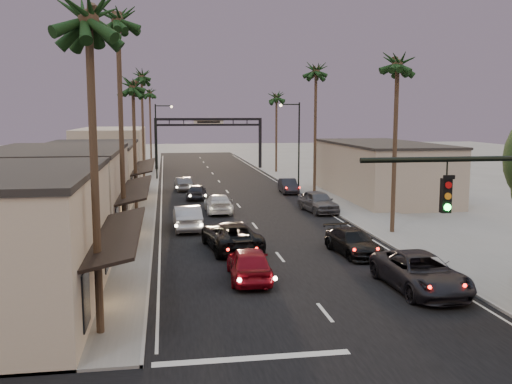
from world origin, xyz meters
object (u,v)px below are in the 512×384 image
object	(u,v)px
curbside_black	(353,242)
arch	(209,130)
oncoming_silver	(187,218)
palm_la	(88,6)
palm_ld	(141,73)
palm_far	(150,90)
oncoming_red	(249,263)
palm_ra	(398,57)
curbside_near	(420,272)
palm_rc	(277,94)
palm_lc	(133,81)
palm_rb	(316,67)
oncoming_pickup	(231,236)
streetlight_left	(158,135)
palm_lb	(117,13)
streetlight_right	(296,139)

from	to	relation	value
curbside_black	arch	bearing A→B (deg)	88.07
arch	oncoming_silver	world-z (taller)	arch
palm_la	palm_ld	bearing A→B (deg)	90.00
palm_far	oncoming_red	size ratio (longest dim) A/B	2.75
palm_ra	curbside_near	distance (m)	16.29
palm_ra	palm_rc	distance (m)	40.01
palm_lc	oncoming_silver	bearing A→B (deg)	-65.80
palm_la	palm_far	world-z (taller)	same
palm_ld	palm_rb	xyz separation A→B (m)	(17.20, -11.00, 0.00)
arch	palm_ld	xyz separation A→B (m)	(-8.60, -15.00, 6.88)
palm_rc	oncoming_pickup	distance (m)	45.22
curbside_near	palm_ra	bearing A→B (deg)	71.23
palm_rb	palm_ra	bearing A→B (deg)	-90.00
arch	oncoming_silver	xyz separation A→B (m)	(-4.77, -42.51, -4.70)
streetlight_left	curbside_black	distance (m)	40.86
palm_la	oncoming_pickup	distance (m)	17.31
palm_ld	oncoming_red	distance (m)	42.15
arch	curbside_black	xyz separation A→B (m)	(4.18, -51.05, -4.83)
palm_rc	oncoming_silver	world-z (taller)	palm_rc
arch	palm_lb	world-z (taller)	palm_lb
palm_rb	curbside_black	size ratio (longest dim) A/B	2.91
palm_la	curbside_near	size ratio (longest dim) A/B	2.21
curbside_near	streetlight_left	bearing A→B (deg)	102.62
palm_lb	oncoming_silver	world-z (taller)	palm_lb
streetlight_right	curbside_near	xyz separation A→B (m)	(-1.89, -32.84, -4.50)
palm_ra	palm_rc	bearing A→B (deg)	90.00
palm_lb	oncoming_pickup	size ratio (longest dim) A/B	2.55
oncoming_red	palm_ra	bearing A→B (deg)	-138.13
palm_rc	palm_far	bearing A→B (deg)	140.36
palm_la	arch	bearing A→B (deg)	81.97
oncoming_red	oncoming_silver	world-z (taller)	oncoming_silver
streetlight_left	palm_ra	world-z (taller)	palm_ra
curbside_black	oncoming_silver	bearing A→B (deg)	129.77
oncoming_pickup	oncoming_silver	world-z (taller)	oncoming_silver
arch	curbside_near	world-z (taller)	arch
curbside_black	oncoming_pickup	bearing A→B (deg)	154.50
palm_la	palm_lc	size ratio (longest dim) A/B	1.08
palm_far	curbside_near	size ratio (longest dim) A/B	2.21
palm_ld	oncoming_pickup	size ratio (longest dim) A/B	2.38
palm_lb	palm_ld	world-z (taller)	palm_lb
palm_lb	curbside_black	xyz separation A→B (m)	(12.78, -3.05, -12.68)
oncoming_red	streetlight_right	bearing A→B (deg)	-104.84
oncoming_silver	palm_rc	bearing A→B (deg)	-112.18
streetlight_left	palm_lc	distance (m)	22.65
palm_rc	curbside_near	bearing A→B (deg)	-93.94
palm_rb	palm_rc	world-z (taller)	palm_rb
palm_rc	palm_far	world-z (taller)	palm_far
palm_lc	streetlight_right	bearing A→B (deg)	30.11
palm_lc	curbside_black	size ratio (longest dim) A/B	2.50
streetlight_right	palm_ra	xyz separation A→B (m)	(1.68, -21.00, 6.11)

